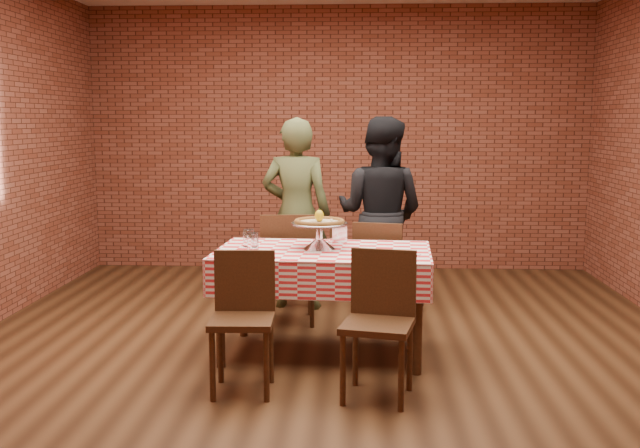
% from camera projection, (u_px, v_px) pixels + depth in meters
% --- Properties ---
extents(ground, '(6.00, 6.00, 0.00)m').
position_uv_depth(ground, '(327.00, 350.00, 5.34)').
color(ground, black).
rests_on(ground, ground).
extents(back_wall, '(5.50, 0.00, 5.50)m').
position_uv_depth(back_wall, '(338.00, 139.00, 8.10)').
color(back_wall, maroon).
rests_on(back_wall, ground).
extents(table, '(1.53, 0.97, 0.75)m').
position_uv_depth(table, '(323.00, 303.00, 5.20)').
color(table, '#412412').
rests_on(table, ground).
extents(tablecloth, '(1.57, 1.01, 0.25)m').
position_uv_depth(tablecloth, '(323.00, 267.00, 5.17)').
color(tablecloth, red).
rests_on(tablecloth, table).
extents(pizza_stand, '(0.52, 0.52, 0.18)m').
position_uv_depth(pizza_stand, '(319.00, 236.00, 5.18)').
color(pizza_stand, silver).
rests_on(pizza_stand, tablecloth).
extents(pizza, '(0.45, 0.45, 0.03)m').
position_uv_depth(pizza, '(319.00, 222.00, 5.16)').
color(pizza, '#C6B589').
rests_on(pizza, pizza_stand).
extents(lemon, '(0.08, 0.08, 0.08)m').
position_uv_depth(lemon, '(319.00, 216.00, 5.16)').
color(lemon, gold).
rests_on(lemon, pizza).
extents(water_glass_left, '(0.08, 0.08, 0.13)m').
position_uv_depth(water_glass_left, '(253.00, 242.00, 5.11)').
color(water_glass_left, white).
rests_on(water_glass_left, tablecloth).
extents(water_glass_right, '(0.08, 0.08, 0.13)m').
position_uv_depth(water_glass_right, '(249.00, 238.00, 5.26)').
color(water_glass_right, white).
rests_on(water_glass_right, tablecloth).
extents(side_plate, '(0.15, 0.15, 0.01)m').
position_uv_depth(side_plate, '(393.00, 252.00, 5.02)').
color(side_plate, white).
rests_on(side_plate, tablecloth).
extents(sweetener_packet_a, '(0.06, 0.06, 0.00)m').
position_uv_depth(sweetener_packet_a, '(411.00, 256.00, 4.91)').
color(sweetener_packet_a, white).
rests_on(sweetener_packet_a, tablecloth).
extents(sweetener_packet_b, '(0.06, 0.05, 0.00)m').
position_uv_depth(sweetener_packet_b, '(417.00, 255.00, 4.95)').
color(sweetener_packet_b, white).
rests_on(sweetener_packet_b, tablecloth).
extents(condiment_caddy, '(0.13, 0.12, 0.16)m').
position_uv_depth(condiment_caddy, '(338.00, 232.00, 5.43)').
color(condiment_caddy, silver).
rests_on(condiment_caddy, tablecloth).
extents(chair_near_left, '(0.39, 0.39, 0.86)m').
position_uv_depth(chair_near_left, '(242.00, 324.00, 4.46)').
color(chair_near_left, '#412412').
rests_on(chair_near_left, ground).
extents(chair_near_right, '(0.48, 0.48, 0.88)m').
position_uv_depth(chair_near_right, '(378.00, 327.00, 4.36)').
color(chair_near_right, '#412412').
rests_on(chair_near_right, ground).
extents(chair_far_left, '(0.48, 0.48, 0.92)m').
position_uv_depth(chair_far_left, '(288.00, 267.00, 6.02)').
color(chair_far_left, '#412412').
rests_on(chair_far_left, ground).
extents(chair_far_right, '(0.47, 0.47, 0.87)m').
position_uv_depth(chair_far_right, '(381.00, 273.00, 5.90)').
color(chair_far_right, '#412412').
rests_on(chair_far_right, ground).
extents(diner_olive, '(0.65, 0.46, 1.69)m').
position_uv_depth(diner_olive, '(296.00, 214.00, 6.45)').
color(diner_olive, '#434827').
rests_on(diner_olive, ground).
extents(diner_black, '(1.01, 0.91, 1.69)m').
position_uv_depth(diner_black, '(380.00, 213.00, 6.44)').
color(diner_black, black).
rests_on(diner_black, ground).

